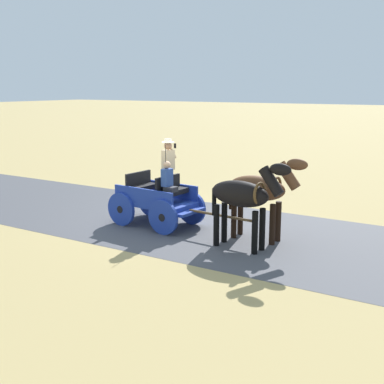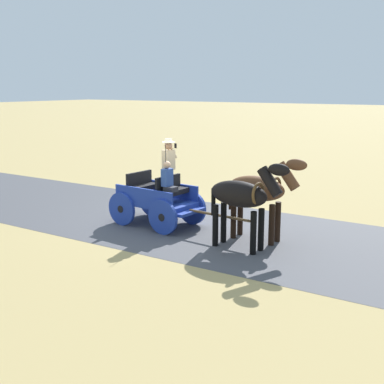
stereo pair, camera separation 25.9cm
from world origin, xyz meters
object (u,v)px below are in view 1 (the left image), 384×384
object	(u,v)px
horse_near_side	(261,190)
traffic_cone	(128,187)
horse_drawn_carriage	(159,198)
horse_off_side	(244,196)

from	to	relation	value
horse_near_side	traffic_cone	bearing A→B (deg)	-113.09
horse_drawn_carriage	traffic_cone	world-z (taller)	horse_drawn_carriage
horse_near_side	horse_off_side	bearing A→B (deg)	-4.44
horse_off_side	traffic_cone	bearing A→B (deg)	-119.38
horse_near_side	traffic_cone	size ratio (longest dim) A/B	4.42
horse_drawn_carriage	horse_off_side	distance (m)	3.10
horse_drawn_carriage	horse_near_side	distance (m)	3.10
horse_off_side	traffic_cone	size ratio (longest dim) A/B	4.42
horse_drawn_carriage	traffic_cone	bearing A→B (deg)	-130.46
horse_drawn_carriage	horse_near_side	bearing A→B (deg)	93.63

